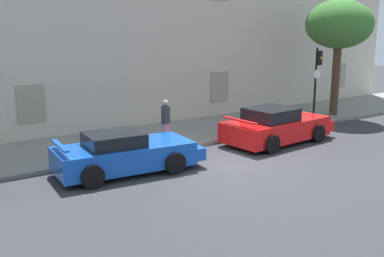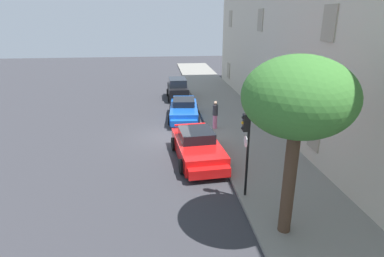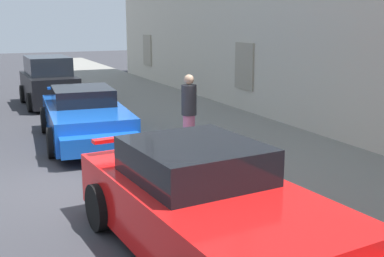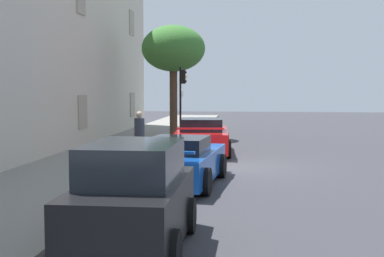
{
  "view_description": "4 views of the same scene",
  "coord_description": "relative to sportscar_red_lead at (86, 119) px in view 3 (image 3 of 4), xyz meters",
  "views": [
    {
      "loc": [
        -9.42,
        -11.57,
        4.59
      ],
      "look_at": [
        0.41,
        2.91,
        0.67
      ],
      "focal_mm": 42.71,
      "sensor_mm": 36.0,
      "label": 1
    },
    {
      "loc": [
        18.16,
        -0.55,
        6.89
      ],
      "look_at": [
        1.71,
        1.26,
        1.05
      ],
      "focal_mm": 30.02,
      "sensor_mm": 36.0,
      "label": 2
    },
    {
      "loc": [
        8.75,
        -1.31,
        3.05
      ],
      "look_at": [
        1.41,
        2.06,
        1.22
      ],
      "focal_mm": 44.78,
      "sensor_mm": 36.0,
      "label": 3
    },
    {
      "loc": [
        -17.51,
        -0.79,
        2.69
      ],
      "look_at": [
        -1.71,
        1.13,
        1.43
      ],
      "focal_mm": 48.98,
      "sensor_mm": 36.0,
      "label": 4
    }
  ],
  "objects": [
    {
      "name": "hatchback_parked",
      "position": [
        -6.0,
        -0.02,
        0.21
      ],
      "size": [
        3.57,
        1.84,
        1.78
      ],
      "color": "black",
      "rests_on": "ground"
    },
    {
      "name": "sidewalk",
      "position": [
        3.19,
        3.41,
        -0.54
      ],
      "size": [
        60.0,
        4.27,
        0.14
      ],
      "primitive_type": "cube",
      "color": "gray",
      "rests_on": "ground"
    },
    {
      "name": "sportscar_red_lead",
      "position": [
        0.0,
        0.0,
        0.0
      ],
      "size": [
        4.85,
        2.36,
        1.35
      ],
      "color": "#144CB2",
      "rests_on": "ground"
    },
    {
      "name": "pedestrian_admiring",
      "position": [
        2.44,
        1.76,
        0.44
      ],
      "size": [
        0.39,
        0.39,
        1.76
      ],
      "color": "pink",
      "rests_on": "sidewalk"
    },
    {
      "name": "ground_plane",
      "position": [
        3.19,
        -1.22,
        -0.61
      ],
      "size": [
        80.0,
        80.0,
        0.0
      ],
      "primitive_type": "plane",
      "color": "#333338"
    },
    {
      "name": "sportscar_yellow_flank",
      "position": [
        6.78,
        0.14,
        0.03
      ],
      "size": [
        5.03,
        2.54,
        1.44
      ],
      "color": "red",
      "rests_on": "ground"
    }
  ]
}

